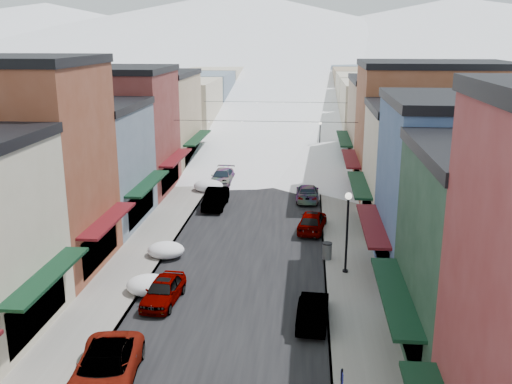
% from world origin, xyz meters
% --- Properties ---
extents(road, '(10.00, 160.00, 0.01)m').
position_xyz_m(road, '(0.00, 60.00, 0.01)').
color(road, black).
rests_on(road, ground).
extents(sidewalk_left, '(3.20, 160.00, 0.15)m').
position_xyz_m(sidewalk_left, '(-6.60, 60.00, 0.07)').
color(sidewalk_left, gray).
rests_on(sidewalk_left, ground).
extents(sidewalk_right, '(3.20, 160.00, 0.15)m').
position_xyz_m(sidewalk_right, '(6.60, 60.00, 0.07)').
color(sidewalk_right, gray).
rests_on(sidewalk_right, ground).
extents(curb_left, '(0.10, 160.00, 0.15)m').
position_xyz_m(curb_left, '(-5.05, 60.00, 0.07)').
color(curb_left, slate).
rests_on(curb_left, ground).
extents(curb_right, '(0.10, 160.00, 0.15)m').
position_xyz_m(curb_right, '(5.05, 60.00, 0.07)').
color(curb_right, slate).
rests_on(curb_right, ground).
extents(bldg_l_brick_near, '(12.30, 8.20, 12.50)m').
position_xyz_m(bldg_l_brick_near, '(-13.69, 20.50, 6.26)').
color(bldg_l_brick_near, brown).
rests_on(bldg_l_brick_near, ground).
extents(bldg_l_grayblue, '(11.30, 9.20, 9.00)m').
position_xyz_m(bldg_l_grayblue, '(-13.19, 29.00, 4.51)').
color(bldg_l_grayblue, slate).
rests_on(bldg_l_grayblue, ground).
extents(bldg_l_brick_far, '(13.30, 9.20, 11.00)m').
position_xyz_m(bldg_l_brick_far, '(-14.19, 38.00, 5.51)').
color(bldg_l_brick_far, maroon).
rests_on(bldg_l_brick_far, ground).
extents(bldg_l_tan, '(11.30, 11.20, 10.00)m').
position_xyz_m(bldg_l_tan, '(-13.19, 48.00, 5.01)').
color(bldg_l_tan, tan).
rests_on(bldg_l_tan, ground).
extents(bldg_r_blue, '(11.30, 9.20, 10.50)m').
position_xyz_m(bldg_r_blue, '(13.19, 21.00, 5.26)').
color(bldg_r_blue, '#37507D').
rests_on(bldg_r_blue, ground).
extents(bldg_r_cream, '(12.30, 9.20, 9.00)m').
position_xyz_m(bldg_r_cream, '(13.69, 30.00, 4.51)').
color(bldg_r_cream, beige).
rests_on(bldg_r_cream, ground).
extents(bldg_r_brick_far, '(13.30, 9.20, 11.50)m').
position_xyz_m(bldg_r_brick_far, '(14.19, 39.00, 5.76)').
color(bldg_r_brick_far, brown).
rests_on(bldg_r_brick_far, ground).
extents(bldg_r_tan, '(11.30, 11.20, 9.50)m').
position_xyz_m(bldg_r_tan, '(13.19, 49.00, 4.76)').
color(bldg_r_tan, '#947961').
rests_on(bldg_r_tan, ground).
extents(distant_blocks, '(34.00, 55.00, 8.00)m').
position_xyz_m(distant_blocks, '(0.00, 83.00, 4.00)').
color(distant_blocks, gray).
rests_on(distant_blocks, ground).
extents(mountain_ridge, '(670.00, 340.00, 34.00)m').
position_xyz_m(mountain_ridge, '(-19.47, 277.18, 14.36)').
color(mountain_ridge, silver).
rests_on(mountain_ridge, ground).
extents(overhead_cables, '(16.40, 15.04, 0.04)m').
position_xyz_m(overhead_cables, '(0.00, 47.50, 6.20)').
color(overhead_cables, black).
rests_on(overhead_cables, ground).
extents(car_white_suv, '(3.03, 5.53, 1.47)m').
position_xyz_m(car_white_suv, '(-3.99, 9.30, 0.73)').
color(car_white_suv, silver).
rests_on(car_white_suv, ground).
extents(car_silver_sedan, '(1.91, 4.10, 1.36)m').
position_xyz_m(car_silver_sedan, '(-3.50, 16.73, 0.68)').
color(car_silver_sedan, '#9FA1A7').
rests_on(car_silver_sedan, ground).
extents(car_dark_hatch, '(1.66, 4.64, 1.52)m').
position_xyz_m(car_dark_hatch, '(-3.50, 33.87, 0.76)').
color(car_dark_hatch, black).
rests_on(car_dark_hatch, ground).
extents(car_silver_wagon, '(2.06, 4.80, 1.38)m').
position_xyz_m(car_silver_wagon, '(-4.08, 41.39, 0.69)').
color(car_silver_wagon, '#A1A5A9').
rests_on(car_silver_wagon, ground).
extents(car_green_sedan, '(1.66, 4.11, 1.33)m').
position_xyz_m(car_green_sedan, '(4.30, 15.22, 0.66)').
color(car_green_sedan, black).
rests_on(car_green_sedan, ground).
extents(car_gray_suv, '(2.37, 4.65, 1.52)m').
position_xyz_m(car_gray_suv, '(4.30, 28.83, 0.76)').
color(car_gray_suv, gray).
rests_on(car_gray_suv, ground).
extents(car_black_sedan, '(1.93, 4.71, 1.37)m').
position_xyz_m(car_black_sedan, '(3.92, 36.63, 0.68)').
color(car_black_sedan, black).
rests_on(car_black_sedan, ground).
extents(car_lane_silver, '(1.85, 4.50, 1.53)m').
position_xyz_m(car_lane_silver, '(-1.84, 50.27, 0.76)').
color(car_lane_silver, '#98999F').
rests_on(car_lane_silver, ground).
extents(car_lane_white, '(2.73, 5.09, 1.36)m').
position_xyz_m(car_lane_white, '(1.66, 70.80, 0.68)').
color(car_lane_white, '#BCBCBE').
rests_on(car_lane_white, ground).
extents(trash_can, '(0.62, 0.62, 1.05)m').
position_xyz_m(trash_can, '(5.20, 23.21, 0.69)').
color(trash_can, slate).
rests_on(trash_can, sidewalk_right).
extents(streetlamp_near, '(0.40, 0.40, 4.83)m').
position_xyz_m(streetlamp_near, '(6.22, 21.29, 3.20)').
color(streetlamp_near, black).
rests_on(streetlamp_near, sidewalk_right).
extents(streetlamp_far, '(0.34, 0.34, 4.05)m').
position_xyz_m(streetlamp_far, '(5.20, 53.84, 2.70)').
color(streetlamp_far, black).
rests_on(streetlamp_far, sidewalk_right).
extents(snow_pile_near, '(2.43, 2.70, 1.03)m').
position_xyz_m(snow_pile_near, '(-4.53, 17.75, 0.49)').
color(snow_pile_near, white).
rests_on(snow_pile_near, ground).
extents(snow_pile_mid, '(2.34, 2.64, 0.99)m').
position_xyz_m(snow_pile_mid, '(-4.88, 22.99, 0.47)').
color(snow_pile_mid, white).
rests_on(snow_pile_mid, ground).
extents(snow_pile_far, '(2.63, 2.82, 1.11)m').
position_xyz_m(snow_pile_far, '(-4.88, 38.59, 0.53)').
color(snow_pile_far, white).
rests_on(snow_pile_far, ground).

